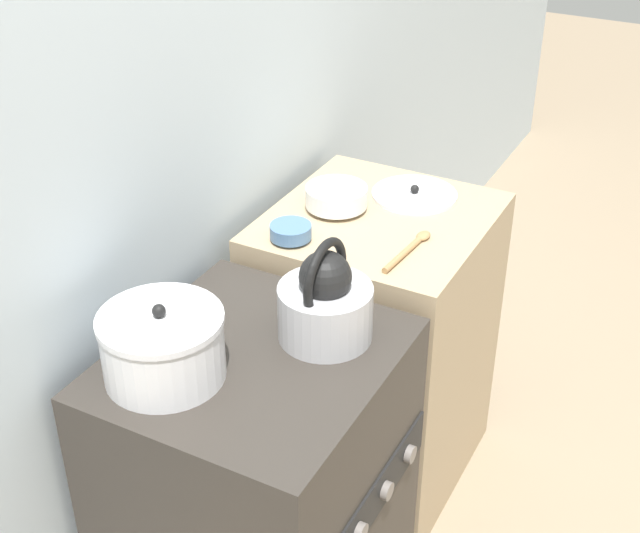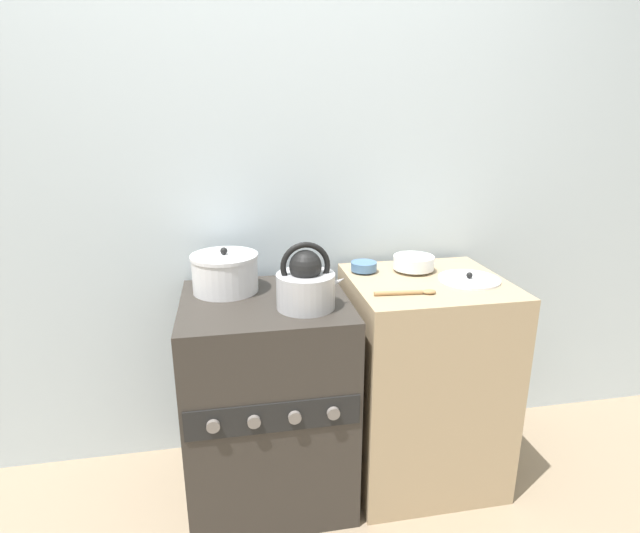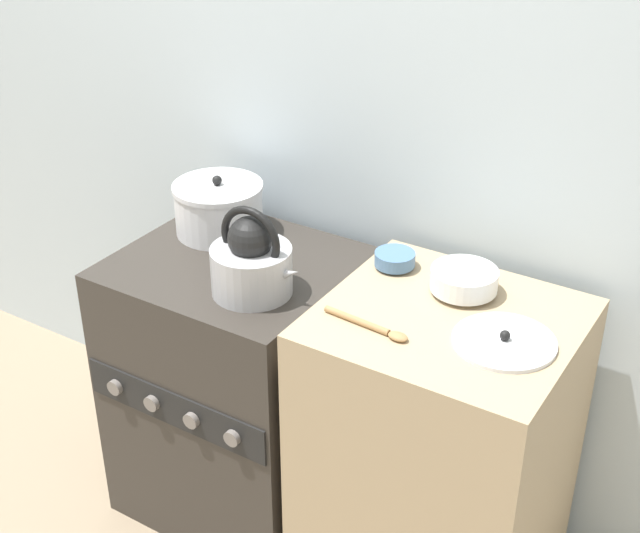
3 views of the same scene
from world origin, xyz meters
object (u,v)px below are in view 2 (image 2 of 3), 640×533
object	(u,v)px
kettle	(306,284)
loose_pot_lid	(469,279)
stove	(268,398)
enamel_bowl	(414,263)
small_ceramic_bowl	(364,266)
cooking_pot	(225,273)

from	to	relation	value
kettle	loose_pot_lid	bearing A→B (deg)	5.58
stove	loose_pot_lid	xyz separation A→B (m)	(0.79, -0.04, 0.46)
kettle	enamel_bowl	world-z (taller)	kettle
loose_pot_lid	small_ceramic_bowl	bearing A→B (deg)	154.20
cooking_pot	loose_pot_lid	world-z (taller)	cooking_pot
cooking_pot	enamel_bowl	distance (m)	0.76
stove	kettle	xyz separation A→B (m)	(0.14, -0.10, 0.50)
stove	enamel_bowl	xyz separation A→B (m)	(0.62, 0.12, 0.49)
small_ceramic_bowl	loose_pot_lid	world-z (taller)	small_ceramic_bowl
cooking_pot	loose_pot_lid	xyz separation A→B (m)	(0.93, -0.16, -0.03)
small_ceramic_bowl	loose_pot_lid	xyz separation A→B (m)	(0.37, -0.18, -0.02)
loose_pot_lid	enamel_bowl	bearing A→B (deg)	137.47
cooking_pot	enamel_bowl	xyz separation A→B (m)	(0.76, -0.01, 0.00)
kettle	loose_pot_lid	xyz separation A→B (m)	(0.65, 0.06, -0.04)
kettle	cooking_pot	distance (m)	0.36
enamel_bowl	kettle	bearing A→B (deg)	-155.47
stove	small_ceramic_bowl	bearing A→B (deg)	18.92
kettle	small_ceramic_bowl	size ratio (longest dim) A/B	2.41
kettle	cooking_pot	bearing A→B (deg)	141.09
enamel_bowl	small_ceramic_bowl	bearing A→B (deg)	173.04
enamel_bowl	stove	bearing A→B (deg)	-169.22
kettle	small_ceramic_bowl	world-z (taller)	kettle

